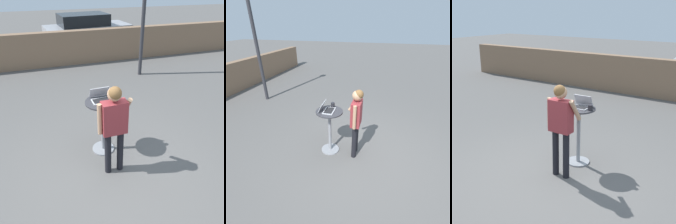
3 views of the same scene
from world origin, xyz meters
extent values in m
plane|color=#5B5956|center=(0.00, 0.00, 0.00)|extent=(50.00, 50.00, 0.00)
cube|color=#84664C|center=(0.00, 6.10, 0.63)|extent=(16.83, 0.35, 1.26)
cylinder|color=gray|center=(0.05, 0.78, 0.01)|extent=(0.42, 0.42, 0.03)
cylinder|color=gray|center=(0.05, 0.78, 0.53)|extent=(0.07, 0.07, 1.01)
cylinder|color=#333338|center=(0.05, 0.78, 1.05)|extent=(0.60, 0.60, 0.02)
cube|color=#B7BABF|center=(0.05, 0.78, 1.07)|extent=(0.35, 0.23, 0.02)
cube|color=black|center=(0.05, 0.78, 1.08)|extent=(0.31, 0.19, 0.00)
cube|color=#B7BABF|center=(0.05, 0.94, 1.17)|extent=(0.35, 0.11, 0.19)
cube|color=white|center=(0.05, 0.93, 1.18)|extent=(0.32, 0.09, 0.17)
cylinder|color=#232328|center=(0.29, 0.77, 1.11)|extent=(0.09, 0.09, 0.10)
torus|color=#232328|center=(0.34, 0.77, 1.12)|extent=(0.05, 0.01, 0.05)
cylinder|color=black|center=(-0.04, 0.18, 0.41)|extent=(0.11, 0.11, 0.82)
cylinder|color=black|center=(0.18, 0.18, 0.41)|extent=(0.11, 0.11, 0.82)
cube|color=maroon|center=(0.07, 0.18, 1.09)|extent=(0.39, 0.19, 0.54)
sphere|color=tan|center=(0.07, 0.18, 1.48)|extent=(0.21, 0.21, 0.21)
sphere|color=brown|center=(0.07, 0.15, 1.51)|extent=(0.20, 0.20, 0.20)
cylinder|color=tan|center=(-0.16, 0.18, 1.10)|extent=(0.07, 0.07, 0.51)
cylinder|color=tan|center=(0.30, 0.26, 1.20)|extent=(0.07, 0.31, 0.40)
cube|color=#9E9EA3|center=(1.62, 8.88, 0.61)|extent=(4.37, 2.21, 0.68)
cube|color=black|center=(1.41, 8.85, 1.22)|extent=(2.46, 1.80, 0.53)
cylinder|color=black|center=(2.83, 9.85, 0.30)|extent=(0.62, 0.28, 0.60)
cylinder|color=black|center=(3.01, 8.18, 0.30)|extent=(0.62, 0.28, 0.60)
cylinder|color=black|center=(0.24, 9.57, 0.30)|extent=(0.62, 0.28, 0.60)
cylinder|color=black|center=(0.42, 7.90, 0.30)|extent=(0.62, 0.28, 0.60)
cylinder|color=#2D2D33|center=(2.40, 4.22, 2.13)|extent=(0.12, 0.12, 4.25)
camera|label=1|loc=(-0.83, -2.43, 2.86)|focal=35.00mm
camera|label=2|loc=(-3.17, -0.31, 2.80)|focal=28.00mm
camera|label=3|loc=(2.80, -3.73, 2.71)|focal=50.00mm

